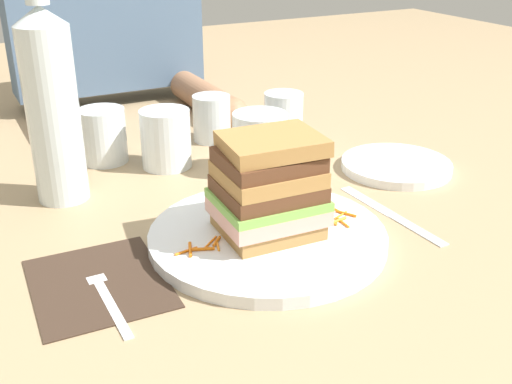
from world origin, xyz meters
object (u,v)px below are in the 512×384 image
object	(u,v)px
napkin_dark	(99,282)
empty_tumbler_2	(166,139)
sandwich	(268,187)
empty_tumbler_0	(212,118)
main_plate	(267,237)
empty_tumbler_3	(283,122)
empty_tumbler_1	(103,136)
fork	(104,290)
juice_glass	(260,147)
knife	(393,215)
water_bottle	(52,105)
side_plate	(396,165)

from	to	relation	value
napkin_dark	empty_tumbler_2	distance (m)	0.35
sandwich	empty_tumbler_0	world-z (taller)	sandwich
main_plate	empty_tumbler_3	world-z (taller)	empty_tumbler_3
empty_tumbler_1	empty_tumbler_3	xyz separation A→B (m)	(0.28, -0.09, 0.01)
fork	sandwich	bearing A→B (deg)	5.35
empty_tumbler_0	empty_tumbler_1	world-z (taller)	empty_tumbler_1
napkin_dark	empty_tumbler_0	size ratio (longest dim) A/B	2.07
empty_tumbler_3	fork	bearing A→B (deg)	-143.04
sandwich	juice_glass	distance (m)	0.23
knife	water_bottle	distance (m)	0.48
juice_glass	side_plate	world-z (taller)	juice_glass
water_bottle	juice_glass	bearing A→B (deg)	-8.21
main_plate	sandwich	distance (m)	0.07
napkin_dark	side_plate	xyz separation A→B (m)	(0.50, 0.11, 0.01)
empty_tumbler_0	side_plate	xyz separation A→B (m)	(0.20, -0.26, -0.03)
empty_tumbler_2	empty_tumbler_3	xyz separation A→B (m)	(0.20, -0.02, 0.00)
main_plate	sandwich	size ratio (longest dim) A/B	2.23
water_bottle	empty_tumbler_0	distance (m)	0.33
empty_tumbler_0	fork	bearing A→B (deg)	-127.36
juice_glass	fork	bearing A→B (deg)	-143.74
juice_glass	water_bottle	distance (m)	0.31
knife	napkin_dark	bearing A→B (deg)	177.24
fork	juice_glass	distance (m)	0.38
main_plate	juice_glass	bearing A→B (deg)	64.40
empty_tumbler_0	empty_tumbler_1	xyz separation A→B (m)	(-0.20, -0.01, 0.00)
juice_glass	empty_tumbler_1	distance (m)	0.25
water_bottle	empty_tumbler_1	xyz separation A→B (m)	(0.09, 0.11, -0.09)
napkin_dark	juice_glass	world-z (taller)	juice_glass
water_bottle	empty_tumbler_2	bearing A→B (deg)	15.32
juice_glass	empty_tumbler_2	xyz separation A→B (m)	(-0.12, 0.09, 0.00)
main_plate	sandwich	world-z (taller)	sandwich
empty_tumbler_0	empty_tumbler_3	xyz separation A→B (m)	(0.08, -0.10, 0.01)
knife	empty_tumbler_2	bearing A→B (deg)	123.32
sandwich	napkin_dark	distance (m)	0.22
napkin_dark	side_plate	world-z (taller)	side_plate
fork	empty_tumbler_0	distance (m)	0.49
juice_glass	water_bottle	bearing A→B (deg)	171.79
fork	empty_tumbler_1	size ratio (longest dim) A/B	1.90
fork	empty_tumbler_1	bearing A→B (deg)	74.58
water_bottle	empty_tumbler_3	bearing A→B (deg)	3.56
juice_glass	water_bottle	world-z (taller)	water_bottle
main_plate	empty_tumbler_3	bearing A→B (deg)	56.77
empty_tumbler_2	water_bottle	bearing A→B (deg)	-164.68
empty_tumbler_0	napkin_dark	bearing A→B (deg)	-129.00
sandwich	water_bottle	world-z (taller)	water_bottle
napkin_dark	empty_tumbler_0	distance (m)	0.48
main_plate	empty_tumbler_0	size ratio (longest dim) A/B	3.61
empty_tumbler_0	empty_tumbler_3	size ratio (longest dim) A/B	0.81
empty_tumbler_1	empty_tumbler_2	world-z (taller)	empty_tumbler_2
fork	knife	bearing A→B (deg)	0.52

